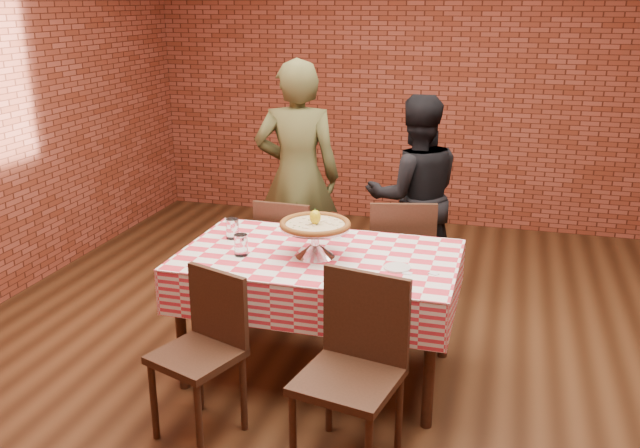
# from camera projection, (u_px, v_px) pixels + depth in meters

# --- Properties ---
(ground) EXTENTS (6.00, 6.00, 0.00)m
(ground) POSITION_uv_depth(u_px,v_px,m) (358.00, 367.00, 4.19)
(ground) COLOR black
(ground) RESTS_ON ground
(back_wall) EXTENTS (5.50, 0.00, 5.50)m
(back_wall) POSITION_uv_depth(u_px,v_px,m) (431.00, 76.00, 6.48)
(back_wall) COLOR maroon
(back_wall) RESTS_ON ground
(table) EXTENTS (1.56, 0.94, 0.75)m
(table) POSITION_uv_depth(u_px,v_px,m) (319.00, 315.00, 4.04)
(table) COLOR #3C2316
(table) RESTS_ON ground
(tablecloth) EXTENTS (1.60, 0.97, 0.27)m
(tablecloth) POSITION_uv_depth(u_px,v_px,m) (319.00, 276.00, 3.96)
(tablecloth) COLOR #DE3245
(tablecloth) RESTS_ON table
(pizza_stand) EXTENTS (0.44, 0.44, 0.18)m
(pizza_stand) POSITION_uv_depth(u_px,v_px,m) (315.00, 241.00, 3.86)
(pizza_stand) COLOR silver
(pizza_stand) RESTS_ON tablecloth
(pizza) EXTENTS (0.44, 0.44, 0.03)m
(pizza) POSITION_uv_depth(u_px,v_px,m) (315.00, 225.00, 3.83)
(pizza) COLOR beige
(pizza) RESTS_ON pizza_stand
(lemon) EXTENTS (0.07, 0.07, 0.08)m
(lemon) POSITION_uv_depth(u_px,v_px,m) (315.00, 217.00, 3.81)
(lemon) COLOR yellow
(lemon) RESTS_ON pizza
(water_glass_left) EXTENTS (0.08, 0.08, 0.12)m
(water_glass_left) POSITION_uv_depth(u_px,v_px,m) (241.00, 245.00, 3.88)
(water_glass_left) COLOR white
(water_glass_left) RESTS_ON tablecloth
(water_glass_right) EXTENTS (0.08, 0.08, 0.12)m
(water_glass_right) POSITION_uv_depth(u_px,v_px,m) (232.00, 229.00, 4.15)
(water_glass_right) COLOR white
(water_glass_right) RESTS_ON tablecloth
(side_plate) EXTENTS (0.15, 0.15, 0.01)m
(side_plate) POSITION_uv_depth(u_px,v_px,m) (397.00, 268.00, 3.70)
(side_plate) COLOR white
(side_plate) RESTS_ON tablecloth
(sweetener_packet_a) EXTENTS (0.05, 0.04, 0.00)m
(sweetener_packet_a) POSITION_uv_depth(u_px,v_px,m) (407.00, 273.00, 3.63)
(sweetener_packet_a) COLOR white
(sweetener_packet_a) RESTS_ON tablecloth
(sweetener_packet_b) EXTENTS (0.06, 0.05, 0.00)m
(sweetener_packet_b) POSITION_uv_depth(u_px,v_px,m) (434.00, 274.00, 3.63)
(sweetener_packet_b) COLOR white
(sweetener_packet_b) RESTS_ON tablecloth
(condiment_caddy) EXTENTS (0.12, 0.11, 0.14)m
(condiment_caddy) POSITION_uv_depth(u_px,v_px,m) (335.00, 225.00, 4.19)
(condiment_caddy) COLOR silver
(condiment_caddy) RESTS_ON tablecloth
(chair_near_left) EXTENTS (0.49, 0.49, 0.86)m
(chair_near_left) POSITION_uv_depth(u_px,v_px,m) (197.00, 360.00, 3.42)
(chair_near_left) COLOR #3C2316
(chair_near_left) RESTS_ON ground
(chair_near_right) EXTENTS (0.52, 0.52, 0.92)m
(chair_near_right) POSITION_uv_depth(u_px,v_px,m) (348.00, 378.00, 3.19)
(chair_near_right) COLOR #3C2316
(chair_near_right) RESTS_ON ground
(chair_far_left) EXTENTS (0.40, 0.40, 0.87)m
(chair_far_left) POSITION_uv_depth(u_px,v_px,m) (291.00, 256.00, 4.79)
(chair_far_left) COLOR #3C2316
(chair_far_left) RESTS_ON ground
(chair_far_right) EXTENTS (0.52, 0.52, 0.91)m
(chair_far_right) POSITION_uv_depth(u_px,v_px,m) (399.00, 259.00, 4.67)
(chair_far_right) COLOR #3C2316
(chair_far_right) RESTS_ON ground
(diner_olive) EXTENTS (0.71, 0.54, 1.75)m
(diner_olive) POSITION_uv_depth(u_px,v_px,m) (298.00, 177.00, 5.12)
(diner_olive) COLOR #494A28
(diner_olive) RESTS_ON ground
(diner_black) EXTENTS (0.88, 0.78, 1.51)m
(diner_black) POSITION_uv_depth(u_px,v_px,m) (415.00, 196.00, 5.07)
(diner_black) COLOR black
(diner_black) RESTS_ON ground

